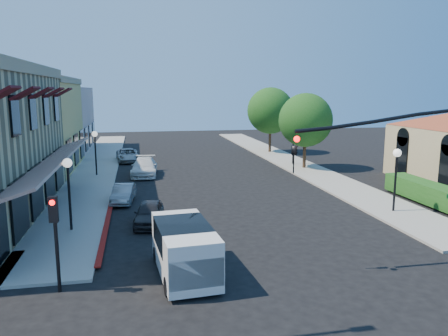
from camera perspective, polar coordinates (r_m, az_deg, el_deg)
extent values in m
plane|color=black|center=(15.57, 10.00, -15.44)|extent=(120.00, 120.00, 0.00)
cube|color=gray|center=(40.74, -16.05, 0.35)|extent=(3.50, 50.00, 0.12)
cube|color=gray|center=(42.94, 7.89, 1.14)|extent=(3.50, 50.00, 0.12)
cube|color=maroon|center=(22.14, -15.14, -7.81)|extent=(0.25, 10.00, 0.06)
cube|color=tan|center=(24.67, -24.45, 11.83)|extent=(0.50, 18.20, 0.60)
cube|color=#561416|center=(24.70, -21.28, 0.97)|extent=(1.75, 17.00, 0.67)
cube|color=#440D12|center=(17.68, -26.99, 8.62)|extent=(1.02, 1.50, 0.60)
cube|color=#440D12|center=(20.98, -24.51, 8.87)|extent=(1.02, 1.50, 0.60)
cube|color=#440D12|center=(24.31, -22.71, 9.04)|extent=(1.02, 1.50, 0.60)
cube|color=#440D12|center=(27.65, -21.34, 9.16)|extent=(1.02, 1.50, 0.60)
cube|color=#440D12|center=(31.01, -20.27, 9.25)|extent=(1.02, 1.50, 0.60)
cube|color=black|center=(21.23, -25.16, -4.71)|extent=(0.12, 2.60, 2.60)
cube|color=black|center=(24.45, -23.30, -2.72)|extent=(0.12, 2.60, 2.60)
cube|color=black|center=(27.71, -21.88, -1.19)|extent=(0.12, 2.60, 2.60)
cube|color=black|center=(31.01, -20.76, 0.02)|extent=(0.12, 2.60, 2.60)
cube|color=tan|center=(40.47, -26.02, 5.00)|extent=(10.00, 12.00, 7.60)
cube|color=#C49A94|center=(52.16, -22.72, 5.83)|extent=(10.00, 12.00, 7.00)
cube|color=black|center=(31.86, 27.12, 0.18)|extent=(0.12, 1.40, 2.80)
cube|color=black|center=(35.86, 22.20, 1.53)|extent=(0.12, 1.40, 2.80)
cube|color=#1B5017|center=(28.61, 25.58, -4.41)|extent=(1.40, 8.00, 1.10)
cylinder|color=#392417|center=(38.18, 10.45, 1.45)|extent=(0.28, 0.28, 2.10)
sphere|color=#1B5017|center=(37.85, 10.60, 6.17)|extent=(4.56, 4.56, 4.56)
cylinder|color=#392417|center=(47.52, 6.01, 3.35)|extent=(0.28, 0.28, 2.27)
sphere|color=#1B5017|center=(47.24, 6.08, 7.46)|extent=(4.94, 4.94, 4.94)
cylinder|color=black|center=(17.34, 21.54, 5.85)|extent=(7.80, 0.14, 0.14)
imported|color=black|center=(15.67, 9.23, 2.73)|extent=(0.20, 0.16, 1.00)
sphere|color=#FF0C0C|center=(15.46, 9.49, 3.75)|extent=(0.22, 0.22, 0.22)
cylinder|color=black|center=(15.68, -20.98, -9.86)|extent=(0.12, 0.12, 3.00)
cube|color=black|center=(15.13, -21.41, -5.05)|extent=(0.28, 0.22, 0.85)
sphere|color=#FF0C0C|center=(14.96, -21.55, -4.24)|extent=(0.18, 0.18, 0.18)
cylinder|color=black|center=(21.89, -19.52, -3.90)|extent=(0.12, 0.12, 3.20)
sphere|color=white|center=(21.55, -19.79, 0.63)|extent=(0.44, 0.44, 0.44)
cylinder|color=black|center=(35.56, -16.41, 1.48)|extent=(0.12, 0.12, 3.20)
sphere|color=white|center=(35.35, -16.55, 4.28)|extent=(0.44, 0.44, 0.44)
cylinder|color=black|center=(25.66, 21.44, -2.02)|extent=(0.12, 0.12, 3.20)
sphere|color=white|center=(25.37, 21.70, 1.85)|extent=(0.44, 0.44, 0.44)
cylinder|color=black|center=(39.85, 9.02, 2.65)|extent=(0.12, 0.12, 3.20)
sphere|color=white|center=(39.66, 9.09, 5.16)|extent=(0.44, 0.44, 0.44)
cube|color=silver|center=(16.15, -5.18, -10.45)|extent=(2.17, 4.39, 1.74)
cube|color=silver|center=(14.51, -3.79, -13.28)|extent=(1.83, 0.72, 0.97)
cube|color=black|center=(14.64, -4.09, -11.03)|extent=(1.65, 0.23, 0.87)
cube|color=black|center=(16.27, -5.40, -8.66)|extent=(2.05, 2.66, 0.87)
cylinder|color=black|center=(14.98, -7.27, -15.09)|extent=(0.29, 0.66, 0.64)
cylinder|color=black|center=(17.63, -8.73, -11.15)|extent=(0.29, 0.66, 0.64)
cylinder|color=black|center=(15.27, -0.96, -14.48)|extent=(0.29, 0.66, 0.64)
cylinder|color=black|center=(17.88, -3.40, -10.73)|extent=(0.29, 0.66, 0.64)
imported|color=#232325|center=(22.39, -9.73, -5.84)|extent=(1.79, 3.57, 1.17)
imported|color=gray|center=(27.02, -13.00, -3.29)|extent=(1.53, 3.40, 1.08)
imported|color=white|center=(35.21, -10.38, 0.14)|extent=(2.26, 4.86, 1.37)
imported|color=#9EA0A3|center=(42.49, -12.45, 1.65)|extent=(2.38, 4.53, 1.22)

